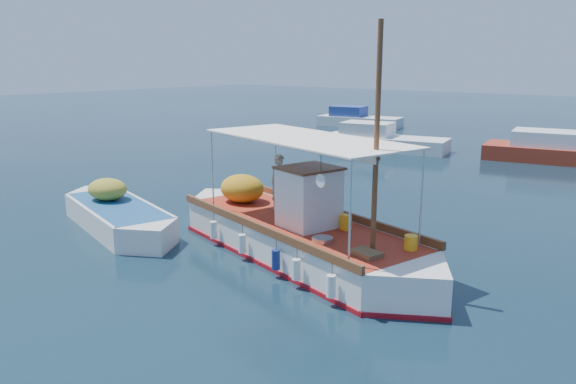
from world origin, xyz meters
The scene contains 6 objects.
ground centered at (0.00, 0.00, 0.00)m, with size 160.00×160.00×0.00m, color black.
fishing_caique centered at (-0.39, -0.40, 0.55)m, with size 10.00×4.52×6.28m.
dinghy centered at (-6.39, -2.04, 0.35)m, with size 6.63×3.15×1.67m.
bg_boat_nw centered at (-8.04, 17.36, 0.49)m, with size 7.68×3.90×1.80m.
bg_boat_n centered at (1.89, 19.84, 0.49)m, with size 9.56×4.47×1.80m.
bg_boat_far_w centered at (-15.74, 26.82, 0.49)m, with size 6.95×3.52×1.80m.
Camera 1 is at (8.79, -11.92, 5.22)m, focal length 35.00 mm.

